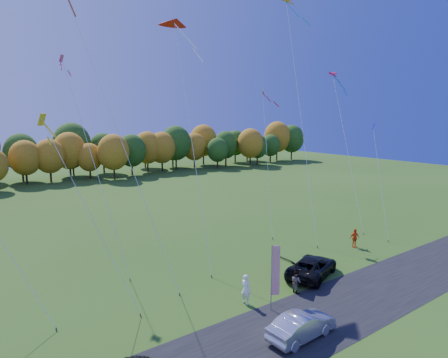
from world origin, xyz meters
TOP-DOWN VIEW (x-y plane):
  - ground at (0.00, 0.00)m, footprint 160.00×160.00m
  - asphalt_strip at (0.00, -4.00)m, footprint 90.00×6.00m
  - tree_line at (0.00, 55.00)m, footprint 116.00×12.00m
  - black_suv at (3.96, 0.32)m, footprint 5.87×4.20m
  - silver_sedan at (-2.89, -4.93)m, footprint 4.29×1.64m
  - person_tailgate_a at (-2.80, -0.09)m, footprint 0.60×0.79m
  - person_tailgate_b at (0.96, -0.88)m, footprint 0.68×0.83m
  - person_east at (12.11, 2.44)m, footprint 1.09×0.68m
  - feather_flag at (-1.87, -1.72)m, footprint 0.51×0.27m
  - kite_delta_blue at (-7.62, 8.69)m, footprint 5.55×11.60m
  - kite_parafoil_orange at (12.78, 10.18)m, footprint 8.84×12.31m
  - kite_delta_red at (-1.14, 8.90)m, footprint 3.37×9.36m
  - kite_parafoil_rainbow at (18.25, 8.26)m, footprint 5.64×8.54m
  - kite_diamond_yellow at (-10.72, 5.00)m, footprint 4.24×5.86m
  - kite_diamond_green at (-15.31, 6.60)m, footprint 4.32×6.21m
  - kite_diamond_white at (9.21, 11.06)m, footprint 3.58×5.65m
  - kite_diamond_pink at (-8.16, 11.59)m, footprint 2.20×8.48m
  - kite_diamond_blue_low at (17.17, 3.37)m, footprint 2.93×4.44m

SIDE VIEW (x-z plane):
  - ground at x=0.00m, z-range 0.00..0.00m
  - tree_line at x=0.00m, z-range -5.00..5.00m
  - asphalt_strip at x=0.00m, z-range 0.00..0.01m
  - silver_sedan at x=-2.89m, z-range 0.00..1.39m
  - black_suv at x=3.96m, z-range 0.00..1.48m
  - person_tailgate_b at x=0.96m, z-range 0.00..1.55m
  - person_east at x=12.11m, z-range 0.00..1.72m
  - person_tailgate_a at x=-2.80m, z-range 0.00..1.95m
  - feather_flag at x=-1.87m, z-range 0.47..4.66m
  - kite_diamond_green at x=-15.31m, z-range -0.16..9.81m
  - kite_diamond_blue_low at x=17.17m, z-range -0.23..11.15m
  - kite_diamond_yellow at x=-10.72m, z-range -0.25..12.12m
  - kite_diamond_white at x=9.21m, z-range -0.23..14.92m
  - kite_diamond_pink at x=-8.16m, z-range -0.15..16.75m
  - kite_parafoil_rainbow at x=18.25m, z-range -0.11..16.96m
  - kite_delta_red at x=-1.14m, z-range -0.15..21.03m
  - kite_delta_blue at x=-7.62m, z-range -0.48..23.70m
  - kite_parafoil_orange at x=12.78m, z-range -0.22..25.18m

